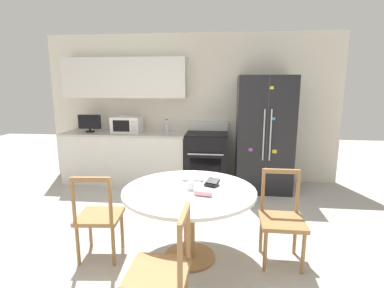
{
  "coord_description": "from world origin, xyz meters",
  "views": [
    {
      "loc": [
        0.62,
        -2.74,
        1.74
      ],
      "look_at": [
        0.19,
        1.15,
        0.95
      ],
      "focal_mm": 28.0,
      "sensor_mm": 36.0,
      "label": 1
    }
  ],
  "objects_px": {
    "counter_bottle": "(167,127)",
    "dining_chair_right": "(282,220)",
    "oven_range": "(207,159)",
    "dining_chair_left": "(99,217)",
    "microwave": "(127,125)",
    "dining_chair_near": "(162,273)",
    "wallet": "(212,183)",
    "countertop_tv": "(90,123)",
    "candle_glass": "(191,186)",
    "refrigerator": "(264,134)"
  },
  "relations": [
    {
      "from": "candle_glass",
      "to": "countertop_tv",
      "type": "bearing_deg",
      "value": 132.0
    },
    {
      "from": "oven_range",
      "to": "countertop_tv",
      "type": "bearing_deg",
      "value": 179.53
    },
    {
      "from": "countertop_tv",
      "to": "wallet",
      "type": "height_order",
      "value": "countertop_tv"
    },
    {
      "from": "dining_chair_near",
      "to": "wallet",
      "type": "xyz_separation_m",
      "value": [
        0.3,
        1.02,
        0.33
      ]
    },
    {
      "from": "oven_range",
      "to": "microwave",
      "type": "distance_m",
      "value": 1.52
    },
    {
      "from": "refrigerator",
      "to": "dining_chair_near",
      "type": "xyz_separation_m",
      "value": [
        -1.06,
        -3.09,
        -0.5
      ]
    },
    {
      "from": "microwave",
      "to": "dining_chair_left",
      "type": "distance_m",
      "value": 2.52
    },
    {
      "from": "microwave",
      "to": "countertop_tv",
      "type": "xyz_separation_m",
      "value": [
        -0.67,
        -0.03,
        0.03
      ]
    },
    {
      "from": "countertop_tv",
      "to": "dining_chair_left",
      "type": "height_order",
      "value": "countertop_tv"
    },
    {
      "from": "counter_bottle",
      "to": "dining_chair_right",
      "type": "relative_size",
      "value": 0.26
    },
    {
      "from": "refrigerator",
      "to": "dining_chair_near",
      "type": "bearing_deg",
      "value": -108.84
    },
    {
      "from": "countertop_tv",
      "to": "candle_glass",
      "type": "bearing_deg",
      "value": -48.0
    },
    {
      "from": "countertop_tv",
      "to": "dining_chair_left",
      "type": "xyz_separation_m",
      "value": [
        1.15,
        -2.36,
        -0.63
      ]
    },
    {
      "from": "counter_bottle",
      "to": "dining_chair_right",
      "type": "height_order",
      "value": "counter_bottle"
    },
    {
      "from": "counter_bottle",
      "to": "candle_glass",
      "type": "xyz_separation_m",
      "value": [
        0.7,
        -2.4,
        -0.22
      ]
    },
    {
      "from": "dining_chair_near",
      "to": "countertop_tv",
      "type": "bearing_deg",
      "value": 33.18
    },
    {
      "from": "microwave",
      "to": "dining_chair_left",
      "type": "xyz_separation_m",
      "value": [
        0.48,
        -2.4,
        -0.6
      ]
    },
    {
      "from": "dining_chair_left",
      "to": "dining_chair_right",
      "type": "distance_m",
      "value": 1.81
    },
    {
      "from": "refrigerator",
      "to": "countertop_tv",
      "type": "relative_size",
      "value": 4.65
    },
    {
      "from": "dining_chair_near",
      "to": "dining_chair_right",
      "type": "relative_size",
      "value": 1.0
    },
    {
      "from": "oven_range",
      "to": "candle_glass",
      "type": "relative_size",
      "value": 13.6
    },
    {
      "from": "oven_range",
      "to": "dining_chair_left",
      "type": "distance_m",
      "value": 2.52
    },
    {
      "from": "candle_glass",
      "to": "dining_chair_left",
      "type": "bearing_deg",
      "value": -175.51
    },
    {
      "from": "counter_bottle",
      "to": "candle_glass",
      "type": "bearing_deg",
      "value": -73.77
    },
    {
      "from": "counter_bottle",
      "to": "wallet",
      "type": "relative_size",
      "value": 1.4
    },
    {
      "from": "counter_bottle",
      "to": "dining_chair_left",
      "type": "xyz_separation_m",
      "value": [
        -0.22,
        -2.47,
        -0.55
      ]
    },
    {
      "from": "oven_range",
      "to": "dining_chair_left",
      "type": "relative_size",
      "value": 1.2
    },
    {
      "from": "oven_range",
      "to": "candle_glass",
      "type": "height_order",
      "value": "oven_range"
    },
    {
      "from": "refrigerator",
      "to": "microwave",
      "type": "xyz_separation_m",
      "value": [
        -2.35,
        0.11,
        0.1
      ]
    },
    {
      "from": "microwave",
      "to": "dining_chair_near",
      "type": "height_order",
      "value": "microwave"
    },
    {
      "from": "dining_chair_near",
      "to": "dining_chair_right",
      "type": "distance_m",
      "value": 1.37
    },
    {
      "from": "microwave",
      "to": "dining_chair_right",
      "type": "bearing_deg",
      "value": -44.65
    },
    {
      "from": "countertop_tv",
      "to": "candle_glass",
      "type": "xyz_separation_m",
      "value": [
        2.06,
        -2.29,
        -0.3
      ]
    },
    {
      "from": "dining_chair_left",
      "to": "dining_chair_near",
      "type": "height_order",
      "value": "same"
    },
    {
      "from": "dining_chair_right",
      "to": "candle_glass",
      "type": "height_order",
      "value": "dining_chair_right"
    },
    {
      "from": "dining_chair_near",
      "to": "wallet",
      "type": "bearing_deg",
      "value": -15.02
    },
    {
      "from": "oven_range",
      "to": "refrigerator",
      "type": "bearing_deg",
      "value": -3.83
    },
    {
      "from": "dining_chair_left",
      "to": "countertop_tv",
      "type": "bearing_deg",
      "value": 110.38
    },
    {
      "from": "oven_range",
      "to": "dining_chair_near",
      "type": "distance_m",
      "value": 3.16
    },
    {
      "from": "dining_chair_left",
      "to": "microwave",
      "type": "bearing_deg",
      "value": 95.75
    },
    {
      "from": "refrigerator",
      "to": "counter_bottle",
      "type": "bearing_deg",
      "value": 173.44
    },
    {
      "from": "candle_glass",
      "to": "refrigerator",
      "type": "bearing_deg",
      "value": 66.66
    },
    {
      "from": "oven_range",
      "to": "counter_bottle",
      "type": "height_order",
      "value": "counter_bottle"
    },
    {
      "from": "microwave",
      "to": "dining_chair_left",
      "type": "height_order",
      "value": "microwave"
    },
    {
      "from": "microwave",
      "to": "dining_chair_right",
      "type": "height_order",
      "value": "microwave"
    },
    {
      "from": "wallet",
      "to": "dining_chair_left",
      "type": "bearing_deg",
      "value": -169.26
    },
    {
      "from": "candle_glass",
      "to": "wallet",
      "type": "distance_m",
      "value": 0.24
    },
    {
      "from": "countertop_tv",
      "to": "counter_bottle",
      "type": "xyz_separation_m",
      "value": [
        1.36,
        0.11,
        -0.08
      ]
    },
    {
      "from": "refrigerator",
      "to": "oven_range",
      "type": "distance_m",
      "value": 1.05
    },
    {
      "from": "counter_bottle",
      "to": "countertop_tv",
      "type": "bearing_deg",
      "value": -175.37
    }
  ]
}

